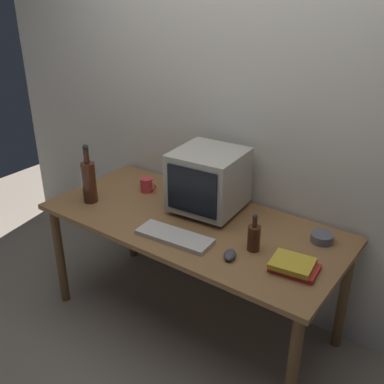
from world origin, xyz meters
The scene contains 11 objects.
ground_plane centered at (0.00, 0.00, 0.00)m, with size 6.00×6.00×0.00m, color gray.
back_wall centered at (0.00, 0.46, 1.25)m, with size 4.00×0.08×2.50m, color silver.
desk centered at (0.00, 0.00, 0.65)m, with size 1.75×0.79×0.73m.
crt_monitor centered at (0.00, 0.16, 0.92)m, with size 0.41×0.41×0.37m.
keyboard centered at (0.04, -0.22, 0.74)m, with size 0.42×0.15×0.02m, color beige.
computer_mouse centered at (0.38, -0.20, 0.75)m, with size 0.06×0.10×0.04m, color #3F3F47.
bottle_tall centered at (-0.65, -0.17, 0.87)m, with size 0.09×0.09×0.37m.
bottle_short centered at (0.43, -0.06, 0.81)m, with size 0.07×0.07×0.20m.
book_stack centered at (0.67, -0.11, 0.75)m, with size 0.24×0.19×0.05m.
mug centered at (-0.46, 0.14, 0.77)m, with size 0.12×0.08×0.09m.
cd_spindle centered at (0.69, 0.22, 0.75)m, with size 0.12×0.12×0.04m, color #595B66.
Camera 1 is at (1.35, -1.85, 2.00)m, focal length 42.78 mm.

